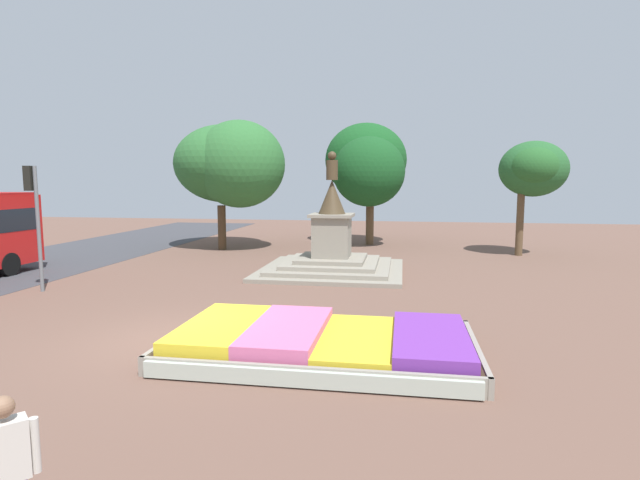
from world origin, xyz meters
The scene contains 8 objects.
ground_plane centered at (0.00, 0.00, 0.00)m, with size 70.84×70.84×0.00m, color brown.
flower_planter centered at (3.50, -0.42, 0.26)m, with size 6.37×3.69×0.60m.
statue_monument centered at (2.42, 9.17, 0.81)m, with size 5.61×5.61×4.79m.
traffic_light_mid_block centered at (-6.64, 4.06, 2.86)m, with size 0.41×0.30×4.12m.
pedestrian_with_handbag centered at (1.55, -6.54, 0.95)m, with size 0.42×0.45×1.64m.
park_tree_far_left centered at (11.36, 15.32, 4.23)m, with size 3.22×3.49×5.56m.
park_tree_behind_statue centered at (3.13, 18.35, 4.58)m, with size 4.74×5.78×6.99m.
park_tree_far_right centered at (-3.91, 15.45, 4.54)m, with size 6.15×6.07×6.80m.
Camera 1 is at (5.18, -10.41, 3.62)m, focal length 28.00 mm.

